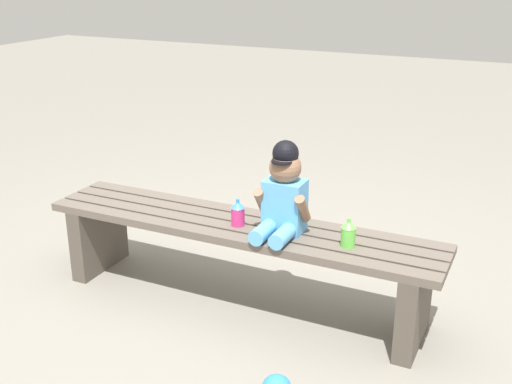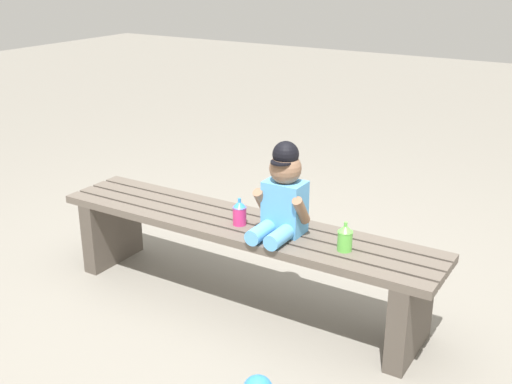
# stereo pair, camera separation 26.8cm
# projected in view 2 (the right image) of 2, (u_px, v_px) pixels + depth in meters

# --- Properties ---
(ground_plane) EXTENTS (16.00, 16.00, 0.00)m
(ground_plane) POSITION_uv_depth(u_px,v_px,m) (242.00, 300.00, 2.98)
(ground_plane) COLOR gray
(park_bench) EXTENTS (1.84, 0.36, 0.40)m
(park_bench) POSITION_uv_depth(u_px,v_px,m) (241.00, 246.00, 2.88)
(park_bench) COLOR #60564C
(park_bench) RESTS_ON ground_plane
(child_figure) EXTENTS (0.23, 0.27, 0.40)m
(child_figure) POSITION_uv_depth(u_px,v_px,m) (283.00, 195.00, 2.66)
(child_figure) COLOR #59A5E5
(child_figure) RESTS_ON park_bench
(sippy_cup_left) EXTENTS (0.06, 0.06, 0.12)m
(sippy_cup_left) POSITION_uv_depth(u_px,v_px,m) (240.00, 212.00, 2.79)
(sippy_cup_left) COLOR #E5337F
(sippy_cup_left) RESTS_ON park_bench
(sippy_cup_right) EXTENTS (0.06, 0.06, 0.12)m
(sippy_cup_right) POSITION_uv_depth(u_px,v_px,m) (345.00, 237.00, 2.54)
(sippy_cup_right) COLOR #66CC4C
(sippy_cup_right) RESTS_ON park_bench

